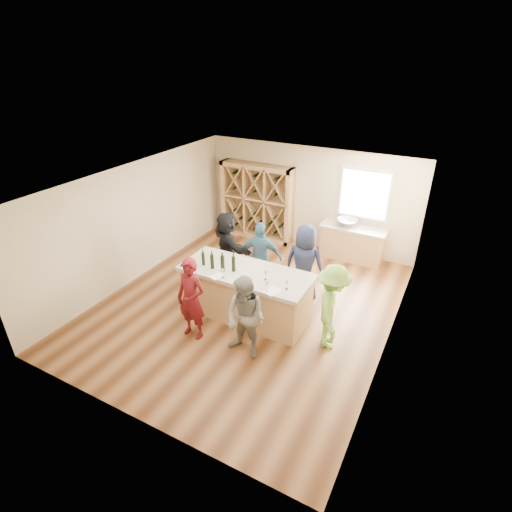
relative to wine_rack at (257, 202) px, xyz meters
The scene contains 33 objects.
floor 3.78m from the wine_rack, 65.36° to the right, with size 6.00×7.00×0.10m, color brown.
ceiling 4.00m from the wine_rack, 65.36° to the right, with size 6.00×7.00×0.10m, color white.
wall_back 1.56m from the wine_rack, 10.57° to the left, with size 6.00×0.10×2.80m, color beige.
wall_front 6.99m from the wine_rack, 77.60° to the right, with size 6.00×0.10×2.80m, color beige.
wall_left 3.63m from the wine_rack, 115.36° to the right, with size 0.10×7.00×2.80m, color beige.
wall_right 5.61m from the wine_rack, 35.70° to the right, with size 0.10×7.00×2.80m, color beige.
window_frame 3.08m from the wine_rack, ahead, with size 1.30×0.06×1.30m, color white.
window_pane 3.07m from the wine_rack, ahead, with size 1.18×0.01×1.18m, color white.
wine_rack is the anchor object (origin of this frame).
back_counter_base 2.98m from the wine_rack, ahead, with size 1.60×0.58×0.86m, color tan.
back_counter_top 2.91m from the wine_rack, ahead, with size 1.70×0.62×0.06m, color #AFA38F.
sink 2.70m from the wine_rack, ahead, with size 0.54×0.54×0.19m, color silver.
faucet 2.70m from the wine_rack, ahead, with size 0.02×0.02×0.30m, color silver.
tasting_counter_base 4.02m from the wine_rack, 65.46° to the right, with size 2.60×1.00×1.00m, color tan.
tasting_counter_top 3.98m from the wine_rack, 65.46° to the right, with size 2.72×1.12×0.08m, color #AFA38F.
wine_bottle_a 3.89m from the wine_rack, 78.69° to the right, with size 0.07×0.07×0.28m, color black.
wine_bottle_b 3.97m from the wine_rack, 75.37° to the right, with size 0.08×0.08×0.31m, color black.
wine_bottle_d 4.03m from the wine_rack, 72.00° to the right, with size 0.08×0.08×0.33m, color black.
wine_bottle_e 4.01m from the wine_rack, 68.86° to the right, with size 0.08×0.08×0.32m, color black.
wine_glass_a 4.28m from the wine_rack, 71.10° to the right, with size 0.07×0.07×0.18m, color white.
wine_glass_b 4.47m from the wine_rack, 65.35° to the right, with size 0.07×0.07×0.20m, color white.
wine_glass_c 4.72m from the wine_rack, 59.97° to the right, with size 0.08×0.08×0.20m, color white.
wine_glass_d 4.31m from the wine_rack, 59.89° to the right, with size 0.07×0.07×0.18m, color white.
wine_glass_e 4.69m from the wine_rack, 55.38° to the right, with size 0.07×0.07×0.17m, color white.
tasting_menu_a 4.26m from the wine_rack, 72.80° to the right, with size 0.19×0.26×0.00m, color white.
tasting_menu_b 4.47m from the wine_rack, 65.38° to the right, with size 0.24×0.33×0.00m, color white.
tasting_menu_c 4.73m from the wine_rack, 58.68° to the right, with size 0.23×0.31×0.00m, color white.
person_near_left 4.81m from the wine_rack, 77.21° to the right, with size 0.62×0.45×1.69m, color #590F14.
person_near_right 5.20m from the wine_rack, 64.36° to the right, with size 0.79×0.43×1.62m, color slate.
person_server 5.11m from the wine_rack, 46.49° to the right, with size 1.10×0.51×1.71m, color #8CC64C.
person_far_mid 2.93m from the wine_rack, 60.43° to the right, with size 0.98×0.50×1.68m, color #335972.
person_far_right 3.51m from the wine_rack, 45.00° to the right, with size 0.88×0.57×1.80m, color #191E38.
person_far_left 2.47m from the wine_rack, 78.96° to the right, with size 1.58×0.57×1.70m, color black.
Camera 1 is at (3.61, -6.41, 5.11)m, focal length 28.00 mm.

